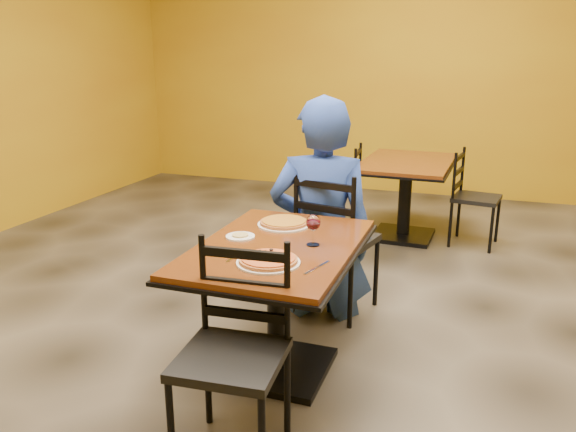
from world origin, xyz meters
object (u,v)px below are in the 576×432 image
at_px(chair_second_left, 339,189).
at_px(pizza_far, 284,222).
at_px(diner, 322,208).
at_px(pizza_main, 268,259).
at_px(chair_main_far, 337,241).
at_px(table_second, 406,181).
at_px(plate_main, 268,263).
at_px(plate_far, 284,225).
at_px(chair_second_right, 476,199).
at_px(wine_glass, 313,229).
at_px(side_plate, 240,237).
at_px(table_main, 278,278).
at_px(chair_main_near, 231,360).

xyz_separation_m(chair_second_left, pizza_far, (0.24, -2.30, 0.34)).
relative_size(diner, pizza_main, 5.19).
bearing_deg(diner, chair_second_left, -89.06).
height_order(chair_main_far, pizza_far, chair_main_far).
distance_m(table_second, plate_main, 2.93).
bearing_deg(pizza_main, plate_far, 102.70).
bearing_deg(chair_main_far, plate_main, 100.07).
relative_size(chair_second_left, plate_far, 2.80).
xyz_separation_m(plate_main, pizza_far, (-0.14, 0.61, 0.02)).
xyz_separation_m(chair_second_right, wine_glass, (-0.79, -2.58, 0.40)).
relative_size(diner, side_plate, 9.21).
xyz_separation_m(table_main, pizza_far, (-0.08, 0.33, 0.21)).
bearing_deg(table_second, chair_main_near, -94.48).
bearing_deg(table_main, pizza_main, -78.85).
bearing_deg(chair_main_far, plate_far, 83.32).
distance_m(chair_main_far, chair_second_left, 1.81).
height_order(pizza_far, wine_glass, wine_glass).
xyz_separation_m(chair_main_near, side_plate, (-0.29, 0.77, 0.28)).
bearing_deg(chair_second_left, side_plate, -2.45).
height_order(chair_main_near, pizza_far, chair_main_near).
bearing_deg(pizza_far, plate_main, -77.30).
xyz_separation_m(chair_main_near, diner, (-0.05, 1.55, 0.26)).
height_order(chair_second_left, chair_second_right, chair_second_right).
height_order(table_main, pizza_far, pizza_far).
height_order(chair_main_far, chair_second_left, chair_main_far).
bearing_deg(chair_main_far, table_second, -84.19).
height_order(chair_second_right, side_plate, chair_second_right).
height_order(chair_second_left, pizza_far, chair_second_left).
xyz_separation_m(chair_second_left, wine_glass, (0.51, -2.58, 0.41)).
bearing_deg(chair_second_left, pizza_far, 1.54).
distance_m(chair_second_right, side_plate, 2.87).
distance_m(plate_main, pizza_far, 0.63).
relative_size(chair_main_near, plate_main, 3.09).
relative_size(chair_second_left, wine_glass, 4.81).
xyz_separation_m(diner, pizza_far, (-0.09, -0.49, 0.03)).
distance_m(table_second, chair_second_left, 0.66).
bearing_deg(wine_glass, table_main, -164.34).
height_order(chair_main_near, chair_second_right, chair_main_near).
height_order(chair_main_far, chair_second_right, chair_main_far).
bearing_deg(table_second, chair_second_left, 180.00).
bearing_deg(diner, table_main, 79.91).
height_order(table_main, side_plate, side_plate).
xyz_separation_m(table_main, chair_second_right, (0.97, 2.63, -0.12)).
bearing_deg(side_plate, pizza_main, -48.08).
distance_m(chair_second_right, wine_glass, 2.73).
xyz_separation_m(chair_second_left, chair_second_right, (1.29, 0.00, 0.00)).
bearing_deg(diner, pizza_far, 69.95).
xyz_separation_m(plate_far, pizza_far, (0.00, 0.00, 0.02)).
bearing_deg(plate_far, plate_main, -77.30).
height_order(chair_main_near, plate_far, chair_main_near).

